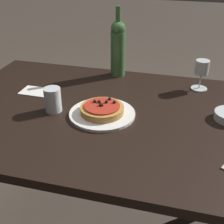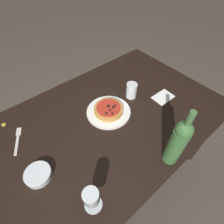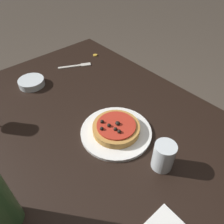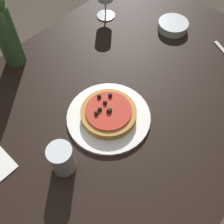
# 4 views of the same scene
# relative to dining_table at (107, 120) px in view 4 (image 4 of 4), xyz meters

# --- Properties ---
(ground_plane) EXTENTS (14.00, 14.00, 0.00)m
(ground_plane) POSITION_rel_dining_table_xyz_m (0.00, 0.00, -0.64)
(ground_plane) COLOR #4C4238
(dining_table) EXTENTS (1.41, 0.92, 0.73)m
(dining_table) POSITION_rel_dining_table_xyz_m (0.00, 0.00, 0.00)
(dining_table) COLOR black
(dining_table) RESTS_ON ground_plane
(dinner_plate) EXTENTS (0.27, 0.27, 0.01)m
(dinner_plate) POSITION_rel_dining_table_xyz_m (0.03, 0.03, 0.09)
(dinner_plate) COLOR white
(dinner_plate) RESTS_ON dining_table
(pizza) EXTENTS (0.18, 0.18, 0.04)m
(pizza) POSITION_rel_dining_table_xyz_m (0.03, 0.03, 0.11)
(pizza) COLOR #BC843D
(pizza) RESTS_ON dinner_plate
(wine_bottle) EXTENTS (0.08, 0.08, 0.35)m
(wine_bottle) POSITION_rel_dining_table_xyz_m (0.07, -0.40, 0.23)
(wine_bottle) COLOR #3D6B38
(wine_bottle) RESTS_ON dining_table
(water_cup) EXTENTS (0.07, 0.07, 0.10)m
(water_cup) POSITION_rel_dining_table_xyz_m (0.23, 0.05, 0.13)
(water_cup) COLOR silver
(water_cup) RESTS_ON dining_table
(side_bowl) EXTENTS (0.12, 0.12, 0.03)m
(side_bowl) POSITION_rel_dining_table_xyz_m (-0.47, -0.07, 0.10)
(side_bowl) COLOR silver
(side_bowl) RESTS_ON dining_table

